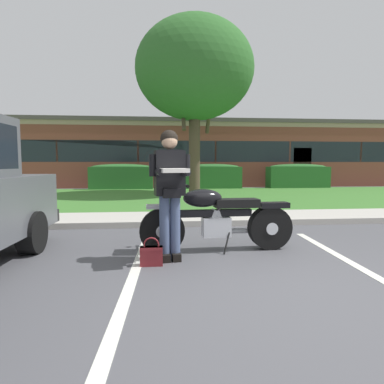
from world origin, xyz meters
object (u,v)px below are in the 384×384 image
(hedge_center_left, at_px, (212,176))
(shade_tree, at_px, (195,70))
(rider_person, at_px, (170,184))
(hedge_left, at_px, (122,176))
(brick_building, at_px, (203,155))
(motorcycle, at_px, (223,218))
(handbag, at_px, (151,254))
(hedge_center_right, at_px, (298,176))

(hedge_center_left, bearing_deg, shade_tree, -109.87)
(rider_person, xyz_separation_m, hedge_left, (-1.92, 11.96, -0.36))
(rider_person, xyz_separation_m, brick_building, (2.82, 18.35, 0.81))
(motorcycle, distance_m, shade_tree, 9.25)
(motorcycle, height_order, brick_building, brick_building)
(brick_building, bearing_deg, shade_tree, -99.30)
(handbag, bearing_deg, rider_person, 39.50)
(rider_person, bearing_deg, hedge_center_right, 60.36)
(handbag, xyz_separation_m, hedge_left, (-1.68, 12.16, 0.51))
(motorcycle, xyz_separation_m, brick_building, (2.05, 17.93, 1.33))
(motorcycle, height_order, hedge_center_right, motorcycle)
(handbag, bearing_deg, hedge_center_right, 59.90)
(rider_person, height_order, brick_building, brick_building)
(hedge_center_left, xyz_separation_m, hedge_center_right, (4.36, 0.00, 0.00))
(rider_person, distance_m, handbag, 0.92)
(shade_tree, relative_size, hedge_left, 2.25)
(shade_tree, bearing_deg, brick_building, 80.70)
(hedge_left, bearing_deg, hedge_center_left, 0.00)
(hedge_left, xyz_separation_m, hedge_center_left, (4.36, 0.00, -0.00))
(motorcycle, relative_size, rider_person, 1.32)
(rider_person, bearing_deg, hedge_center_left, 78.46)
(handbag, relative_size, hedge_left, 0.12)
(handbag, relative_size, hedge_center_right, 0.12)
(motorcycle, distance_m, hedge_center_left, 11.66)
(hedge_center_left, height_order, brick_building, brick_building)
(handbag, height_order, brick_building, brick_building)
(motorcycle, xyz_separation_m, hedge_center_right, (6.03, 11.54, 0.16))
(rider_person, height_order, handbag, rider_person)
(hedge_left, height_order, hedge_center_left, same)
(rider_person, height_order, hedge_center_left, rider_person)
(motorcycle, bearing_deg, hedge_center_right, 62.42)
(rider_person, relative_size, shade_tree, 0.25)
(handbag, distance_m, hedge_left, 12.29)
(hedge_left, bearing_deg, shade_tree, -46.82)
(motorcycle, distance_m, rider_person, 1.02)
(shade_tree, distance_m, hedge_center_right, 7.71)
(handbag, distance_m, hedge_center_left, 12.46)
(hedge_left, distance_m, hedge_center_right, 8.73)
(shade_tree, relative_size, hedge_center_right, 2.20)
(motorcycle, bearing_deg, handbag, -148.73)
(motorcycle, relative_size, hedge_center_right, 0.74)
(motorcycle, relative_size, shade_tree, 0.34)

